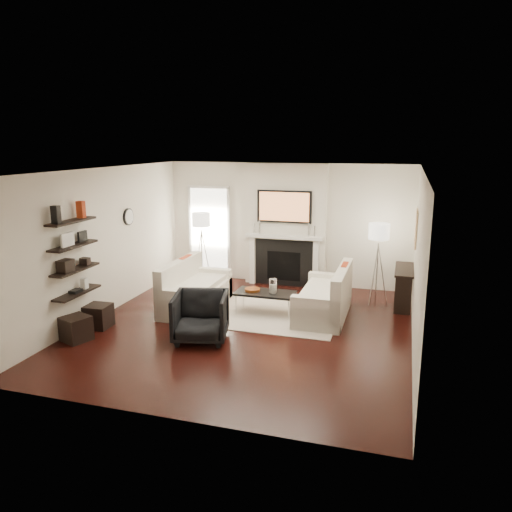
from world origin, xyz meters
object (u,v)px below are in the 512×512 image
(loveseat_left_base, at_px, (196,298))
(loveseat_right_base, at_px, (323,305))
(coffee_table, at_px, (265,293))
(lamp_left_shade, at_px, (201,220))
(lamp_right_shade, at_px, (379,231))
(ottoman_near, at_px, (98,316))
(armchair, at_px, (200,314))

(loveseat_left_base, xyz_separation_m, loveseat_right_base, (2.42, 0.28, 0.00))
(loveseat_left_base, xyz_separation_m, coffee_table, (1.36, 0.09, 0.19))
(lamp_left_shade, relative_size, lamp_right_shade, 1.00)
(lamp_right_shade, xyz_separation_m, ottoman_near, (-4.52, -2.76, -1.25))
(loveseat_left_base, height_order, lamp_left_shade, lamp_left_shade)
(loveseat_left_base, height_order, lamp_right_shade, lamp_right_shade)
(armchair, relative_size, ottoman_near, 2.17)
(loveseat_left_base, distance_m, lamp_left_shade, 2.23)
(lamp_left_shade, distance_m, ottoman_near, 3.46)
(lamp_right_shade, bearing_deg, armchair, -132.97)
(ottoman_near, bearing_deg, coffee_table, 30.19)
(lamp_left_shade, xyz_separation_m, ottoman_near, (-0.62, -3.16, -1.25))
(armchair, xyz_separation_m, lamp_left_shade, (-1.31, 3.18, 1.02))
(loveseat_right_base, bearing_deg, armchair, -134.97)
(coffee_table, relative_size, lamp_left_shade, 2.75)
(armchair, bearing_deg, loveseat_right_base, 30.91)
(armchair, bearing_deg, ottoman_near, 165.26)
(coffee_table, xyz_separation_m, lamp_left_shade, (-1.96, 1.66, 1.05))
(loveseat_left_base, xyz_separation_m, lamp_right_shade, (3.30, 1.35, 1.24))
(loveseat_left_base, distance_m, loveseat_right_base, 2.43)
(lamp_left_shade, bearing_deg, coffee_table, -40.25)
(loveseat_right_base, bearing_deg, lamp_left_shade, 154.06)
(loveseat_right_base, height_order, ottoman_near, loveseat_right_base)
(armchair, bearing_deg, loveseat_left_base, 102.08)
(coffee_table, bearing_deg, lamp_left_shade, 139.75)
(loveseat_right_base, xyz_separation_m, armchair, (-1.71, -1.71, 0.22))
(armchair, relative_size, lamp_left_shade, 2.17)
(coffee_table, bearing_deg, armchair, -113.29)
(lamp_right_shade, bearing_deg, loveseat_right_base, -129.48)
(loveseat_right_base, height_order, coffee_table, same)
(armchair, distance_m, lamp_left_shade, 3.59)
(coffee_table, xyz_separation_m, armchair, (-0.66, -1.52, 0.03))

